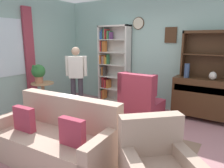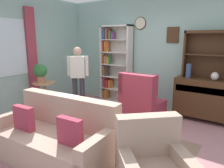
% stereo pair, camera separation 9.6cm
% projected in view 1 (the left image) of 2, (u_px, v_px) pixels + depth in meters
% --- Properties ---
extents(ground_plane, '(5.40, 4.60, 0.02)m').
position_uv_depth(ground_plane, '(102.00, 136.00, 3.83)').
color(ground_plane, '#B27A7F').
extents(wall_back, '(5.00, 0.09, 2.80)m').
position_uv_depth(wall_back, '(150.00, 53.00, 5.27)').
color(wall_back, '#93B7AD').
rests_on(wall_back, ground_plane).
extents(wall_left, '(0.16, 4.20, 2.80)m').
position_uv_depth(wall_left, '(13.00, 54.00, 4.85)').
color(wall_left, '#93B7AD').
rests_on(wall_left, ground_plane).
extents(area_rug, '(2.82, 1.94, 0.01)m').
position_uv_depth(area_rug, '(101.00, 145.00, 3.47)').
color(area_rug, '#846651').
rests_on(area_rug, ground_plane).
extents(bookshelf, '(0.90, 0.30, 2.10)m').
position_uv_depth(bookshelf, '(112.00, 64.00, 5.74)').
color(bookshelf, silver).
rests_on(bookshelf, ground_plane).
extents(sideboard, '(1.30, 0.45, 0.92)m').
position_uv_depth(sideboard, '(204.00, 97.00, 4.48)').
color(sideboard, '#422816').
rests_on(sideboard, ground_plane).
extents(sideboard_hutch, '(1.10, 0.26, 1.00)m').
position_uv_depth(sideboard_hutch, '(210.00, 48.00, 4.35)').
color(sideboard_hutch, '#422816').
rests_on(sideboard_hutch, sideboard).
extents(vase_tall, '(0.11, 0.11, 0.30)m').
position_uv_depth(vase_tall, '(187.00, 71.00, 4.51)').
color(vase_tall, '#33476B').
rests_on(vase_tall, sideboard).
extents(vase_round, '(0.15, 0.15, 0.17)m').
position_uv_depth(vase_round, '(213.00, 76.00, 4.25)').
color(vase_round, beige).
rests_on(vase_round, sideboard).
extents(couch_floral, '(1.85, 0.97, 0.90)m').
position_uv_depth(couch_floral, '(57.00, 139.00, 3.02)').
color(couch_floral, tan).
rests_on(couch_floral, ground_plane).
extents(wingback_chair, '(0.81, 0.83, 1.05)m').
position_uv_depth(wingback_chair, '(140.00, 103.00, 4.49)').
color(wingback_chair, '#A33347').
rests_on(wingback_chair, ground_plane).
extents(plant_stand, '(0.52, 0.52, 0.74)m').
position_uv_depth(plant_stand, '(43.00, 94.00, 4.94)').
color(plant_stand, '#A87F56').
rests_on(plant_stand, ground_plane).
extents(potted_plant_large, '(0.31, 0.31, 0.43)m').
position_uv_depth(potted_plant_large, '(38.00, 72.00, 4.79)').
color(potted_plant_large, '#AD6B4C').
rests_on(potted_plant_large, plant_stand).
extents(person_reading, '(0.48, 0.35, 1.56)m').
position_uv_depth(person_reading, '(76.00, 74.00, 5.04)').
color(person_reading, '#38333D').
rests_on(person_reading, ground_plane).
extents(coffee_table, '(0.80, 0.50, 0.42)m').
position_uv_depth(coffee_table, '(107.00, 119.00, 3.69)').
color(coffee_table, '#422816').
rests_on(coffee_table, ground_plane).
extents(book_stack, '(0.19, 0.14, 0.09)m').
position_uv_depth(book_stack, '(107.00, 113.00, 3.65)').
color(book_stack, '#284C8C').
rests_on(book_stack, coffee_table).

